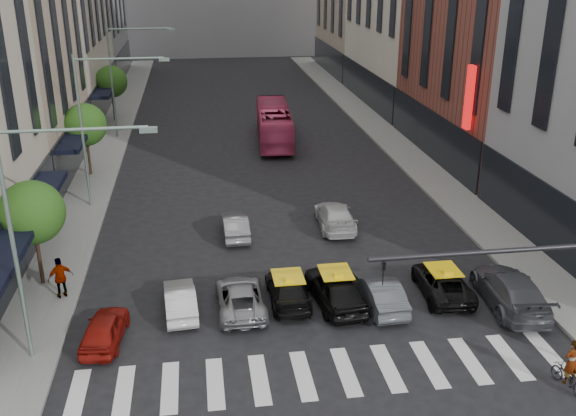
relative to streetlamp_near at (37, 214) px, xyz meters
name	(u,v)px	position (x,y,z in m)	size (l,w,h in m)	color
ground	(339,399)	(10.04, -4.00, -5.90)	(160.00, 160.00, 0.00)	black
sidewalk_left	(103,158)	(-1.46, 26.00, -5.83)	(3.00, 96.00, 0.15)	slate
sidewalk_right	(398,146)	(21.54, 26.00, -5.83)	(3.00, 96.00, 0.15)	slate
tree_near	(32,213)	(-1.76, 6.00, -2.25)	(2.88, 2.88, 4.95)	black
tree_mid	(85,125)	(-1.76, 22.00, -2.25)	(2.88, 2.88, 4.95)	black
tree_far	(111,82)	(-1.76, 38.00, -2.25)	(2.88, 2.88, 4.95)	black
streetlamp_near	(37,214)	(0.00, 0.00, 0.00)	(5.38, 0.25, 9.00)	gray
streetlamp_mid	(97,111)	(0.00, 16.00, 0.00)	(5.38, 0.25, 9.00)	gray
streetlamp_far	(123,67)	(0.00, 32.00, 0.00)	(5.38, 0.25, 9.00)	gray
liberty_sign	(469,98)	(22.64, 16.00, 0.10)	(0.30, 0.70, 4.00)	red
car_red	(104,329)	(1.66, 0.76, -5.30)	(1.44, 3.57, 1.22)	maroon
car_white_front	(180,300)	(4.59, 2.66, -5.29)	(1.29, 3.70, 1.22)	silver
car_silver	(240,297)	(7.14, 2.52, -5.30)	(2.00, 4.34, 1.21)	gray
taxi_left	(288,289)	(9.27, 2.89, -5.30)	(1.71, 4.20, 1.22)	black
taxi_center	(335,288)	(11.28, 2.39, -5.13)	(1.82, 4.52, 1.54)	black
car_grey_mid	(379,292)	(13.15, 1.96, -5.23)	(1.42, 4.08, 1.35)	#474A4F
taxi_right	(442,282)	(16.24, 2.57, -5.30)	(2.01, 4.36, 1.21)	black
car_grey_curb	(510,290)	(18.77, 1.16, -5.13)	(2.16, 5.33, 1.55)	#414349
car_row2_left	(235,225)	(7.45, 10.37, -5.27)	(1.34, 3.83, 1.26)	gray
car_row2_right	(335,216)	(13.09, 10.80, -5.22)	(1.92, 4.71, 1.37)	#BCBCBC
bus	(274,124)	(11.93, 28.97, -4.39)	(2.54, 10.84, 3.02)	#C93B6A
motorcycle	(568,378)	(18.16, -4.59, -5.47)	(0.58, 1.66, 0.87)	black
rider	(574,347)	(18.16, -4.59, -4.17)	(0.63, 0.41, 1.73)	gray
pedestrian_far	(61,278)	(-0.60, 4.51, -4.81)	(1.11, 0.46, 1.89)	gray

